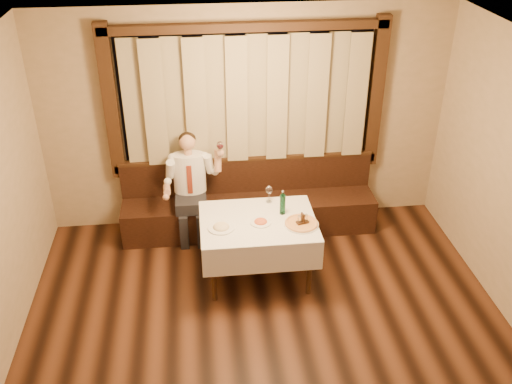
{
  "coord_description": "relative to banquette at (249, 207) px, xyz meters",
  "views": [
    {
      "loc": [
        -0.61,
        -3.51,
        4.14
      ],
      "look_at": [
        0.0,
        1.9,
        1.0
      ],
      "focal_mm": 40.0,
      "sensor_mm": 36.0,
      "label": 1
    }
  ],
  "objects": [
    {
      "name": "pasta_red",
      "position": [
        0.02,
        -1.08,
        0.48
      ],
      "size": [
        0.23,
        0.23,
        0.08
      ],
      "rotation": [
        0.0,
        0.0,
        0.43
      ],
      "color": "white",
      "rests_on": "dining_table"
    },
    {
      "name": "cruet_caddy",
      "position": [
        0.47,
        -1.16,
        0.5
      ],
      "size": [
        0.14,
        0.1,
        0.14
      ],
      "rotation": [
        0.0,
        0.0,
        0.26
      ],
      "color": "black",
      "rests_on": "dining_table"
    },
    {
      "name": "pizza",
      "position": [
        0.45,
        -1.16,
        0.46
      ],
      "size": [
        0.38,
        0.38,
        0.04
      ],
      "rotation": [
        0.0,
        0.0,
        0.07
      ],
      "color": "white",
      "rests_on": "dining_table"
    },
    {
      "name": "room",
      "position": [
        -0.0,
        -1.75,
        1.19
      ],
      "size": [
        5.01,
        6.01,
        2.81
      ],
      "color": "black",
      "rests_on": "ground"
    },
    {
      "name": "seated_man",
      "position": [
        -0.72,
        -0.09,
        0.49
      ],
      "size": [
        0.75,
        0.56,
        1.38
      ],
      "color": "black",
      "rests_on": "ground"
    },
    {
      "name": "table_wine_glass",
      "position": [
        0.17,
        -0.65,
        0.6
      ],
      "size": [
        0.08,
        0.08,
        0.21
      ],
      "rotation": [
        0.0,
        0.0,
        0.13
      ],
      "color": "white",
      "rests_on": "dining_table"
    },
    {
      "name": "banquette",
      "position": [
        0.0,
        0.0,
        0.0
      ],
      "size": [
        3.2,
        0.61,
        0.94
      ],
      "color": "black",
      "rests_on": "ground"
    },
    {
      "name": "green_bottle",
      "position": [
        0.29,
        -0.91,
        0.57
      ],
      "size": [
        0.06,
        0.06,
        0.29
      ],
      "rotation": [
        0.0,
        0.0,
        -0.22
      ],
      "color": "#0E4328",
      "rests_on": "dining_table"
    },
    {
      "name": "dining_table",
      "position": [
        0.0,
        -1.02,
        0.34
      ],
      "size": [
        1.27,
        0.97,
        0.76
      ],
      "color": "black",
      "rests_on": "ground"
    },
    {
      "name": "pasta_cream",
      "position": [
        -0.41,
        -1.14,
        0.49
      ],
      "size": [
        0.29,
        0.29,
        0.1
      ],
      "rotation": [
        0.0,
        0.0,
        0.39
      ],
      "color": "white",
      "rests_on": "dining_table"
    }
  ]
}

